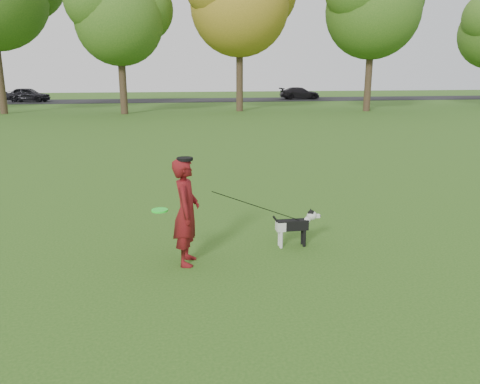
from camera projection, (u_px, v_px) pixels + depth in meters
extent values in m
plane|color=#285116|center=(269.00, 245.00, 7.67)|extent=(120.00, 120.00, 0.00)
cube|color=black|center=(176.00, 100.00, 45.85)|extent=(120.00, 7.00, 0.02)
imported|color=#580C14|center=(186.00, 212.00, 6.77)|extent=(0.48, 0.64, 1.58)
cube|color=black|center=(292.00, 225.00, 7.55)|extent=(0.51, 0.16, 0.17)
cube|color=silver|center=(281.00, 226.00, 7.52)|extent=(0.14, 0.16, 0.15)
cylinder|color=silver|center=(281.00, 240.00, 7.52)|extent=(0.05, 0.05, 0.28)
cylinder|color=silver|center=(280.00, 237.00, 7.62)|extent=(0.05, 0.05, 0.28)
cylinder|color=black|center=(304.00, 238.00, 7.58)|extent=(0.05, 0.05, 0.28)
cylinder|color=black|center=(302.00, 236.00, 7.69)|extent=(0.05, 0.05, 0.28)
cylinder|color=silver|center=(306.00, 222.00, 7.57)|extent=(0.17, 0.10, 0.18)
sphere|color=silver|center=(312.00, 215.00, 7.56)|extent=(0.16, 0.16, 0.16)
sphere|color=black|center=(311.00, 214.00, 7.55)|extent=(0.12, 0.12, 0.12)
cube|color=silver|center=(317.00, 216.00, 7.58)|extent=(0.10, 0.06, 0.06)
sphere|color=black|center=(320.00, 216.00, 7.59)|extent=(0.03, 0.03, 0.03)
cone|color=black|center=(312.00, 212.00, 7.50)|extent=(0.06, 0.06, 0.06)
cone|color=black|center=(311.00, 210.00, 7.58)|extent=(0.06, 0.06, 0.06)
cylinder|color=black|center=(278.00, 222.00, 7.49)|extent=(0.18, 0.03, 0.23)
cylinder|color=black|center=(303.00, 221.00, 7.56)|extent=(0.11, 0.11, 0.02)
imported|color=black|center=(28.00, 95.00, 43.45)|extent=(4.07, 2.26, 1.31)
imported|color=black|center=(300.00, 93.00, 47.73)|extent=(4.11, 1.72, 1.18)
cylinder|color=#20FF2B|center=(160.00, 210.00, 6.56)|extent=(0.23, 0.23, 0.02)
cylinder|color=black|center=(185.00, 159.00, 6.57)|extent=(0.23, 0.23, 0.04)
cylinder|color=#38281C|center=(123.00, 82.00, 30.83)|extent=(0.48, 0.48, 4.20)
sphere|color=#426B1E|center=(118.00, 12.00, 29.75)|extent=(5.60, 5.60, 5.60)
cylinder|color=#38281C|center=(240.00, 75.00, 32.98)|extent=(0.48, 0.48, 5.04)
cylinder|color=#38281C|center=(368.00, 77.00, 33.04)|extent=(0.48, 0.48, 4.83)
sphere|color=#426B1E|center=(373.00, 1.00, 31.79)|extent=(6.44, 6.44, 6.44)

